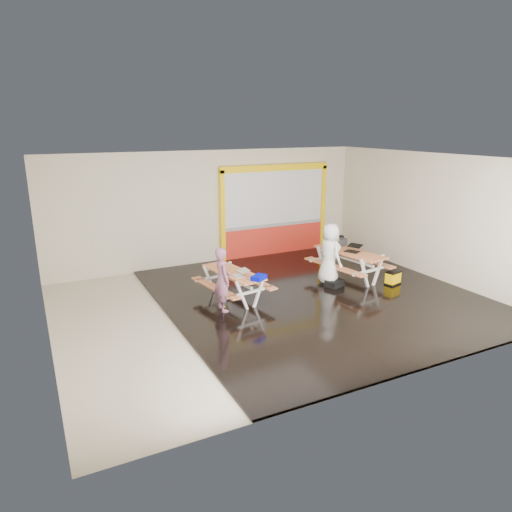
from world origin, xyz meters
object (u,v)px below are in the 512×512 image
laptop_left (240,274)px  backpack (340,244)px  picnic_table_right (349,258)px  person_right (330,254)px  laptop_right (353,249)px  toolbox (339,243)px  person_left (222,279)px  fluke_bag (393,278)px  picnic_table_left (233,278)px  blue_pouch (259,277)px  dark_case (335,283)px

laptop_left → backpack: size_ratio=0.71×
picnic_table_right → person_right: bearing=-172.1°
backpack → laptop_right: bearing=-108.4°
toolbox → person_left: bearing=-164.6°
person_right → backpack: 1.59m
backpack → fluke_bag: size_ratio=1.07×
person_left → fluke_bag: 4.89m
picnic_table_right → laptop_left: size_ratio=6.45×
picnic_table_right → laptop_right: (0.07, -0.06, 0.26)m
person_right → fluke_bag: (1.52, -0.84, -0.66)m
picnic_table_left → blue_pouch: size_ratio=6.03×
toolbox → dark_case: bearing=-129.7°
picnic_table_right → fluke_bag: (0.78, -0.94, -0.42)m
laptop_left → blue_pouch: (0.28, -0.44, 0.00)m
picnic_table_left → person_left: 0.77m
toolbox → backpack: toolbox is taller
person_left → fluke_bag: person_left is taller
backpack → person_right: bearing=-136.9°
person_right → backpack: person_right is taller
laptop_right → backpack: 1.10m
person_right → dark_case: 0.80m
laptop_left → fluke_bag: size_ratio=0.76×
laptop_left → toolbox: toolbox is taller
laptop_right → fluke_bag: 1.32m
laptop_left → dark_case: bearing=0.7°
dark_case → fluke_bag: bearing=-20.6°
picnic_table_right → blue_pouch: picnic_table_right is taller
person_right → picnic_table_right: bearing=-83.9°
laptop_right → toolbox: bearing=91.4°
person_right → laptop_left: (-2.79, -0.30, -0.07)m
person_left → backpack: person_left is taller
person_left → person_right: 3.35m
laptop_left → picnic_table_left: bearing=92.2°
blue_pouch → toolbox: toolbox is taller
picnic_table_left → toolbox: bearing=9.5°
person_left → backpack: (4.48, 1.54, -0.03)m
fluke_bag → backpack: bearing=100.6°
dark_case → person_right: bearing=92.0°
picnic_table_left → laptop_left: laptop_left is taller
backpack → fluke_bag: (0.36, -1.93, -0.54)m
backpack → fluke_bag: 2.03m
person_right → picnic_table_left: bearing=86.7°
picnic_table_right → blue_pouch: bearing=-165.4°
picnic_table_left → fluke_bag: (4.33, -0.92, -0.36)m
person_right → dark_case: (0.01, -0.27, -0.75)m
picnic_table_right → person_left: bearing=-172.2°
laptop_right → fluke_bag: bearing=-51.4°
toolbox → picnic_table_left: bearing=-170.5°
picnic_table_right → laptop_right: 0.27m
person_left → picnic_table_left: bearing=-41.5°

